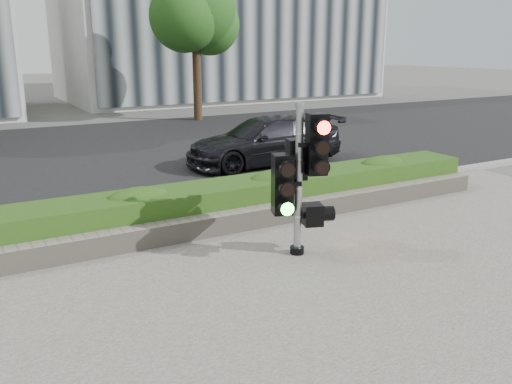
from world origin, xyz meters
TOP-DOWN VIEW (x-y plane):
  - ground at (0.00, 0.00)m, footprint 120.00×120.00m
  - sidewalk at (0.00, -2.50)m, footprint 16.00×11.00m
  - road at (0.00, 10.00)m, footprint 60.00×13.00m
  - curb at (0.00, 3.15)m, footprint 60.00×0.25m
  - stone_wall at (0.00, 1.90)m, footprint 12.00×0.32m
  - hedge at (0.00, 2.55)m, footprint 12.00×1.00m
  - tree_right at (5.48, 15.55)m, footprint 4.10×3.58m
  - traffic_signal at (0.67, 0.48)m, footprint 0.86×0.71m
  - car_dark at (3.49, 6.38)m, footprint 4.35×1.77m

SIDE VIEW (x-z plane):
  - ground at x=0.00m, z-range 0.00..0.00m
  - road at x=0.00m, z-range 0.00..0.02m
  - sidewalk at x=0.00m, z-range 0.00..0.03m
  - curb at x=0.00m, z-range 0.00..0.12m
  - stone_wall at x=0.00m, z-range 0.03..0.37m
  - hedge at x=0.00m, z-range 0.03..0.71m
  - car_dark at x=3.49m, z-range 0.02..1.28m
  - traffic_signal at x=0.67m, z-range 0.15..2.47m
  - tree_right at x=5.48m, z-range 1.22..7.75m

